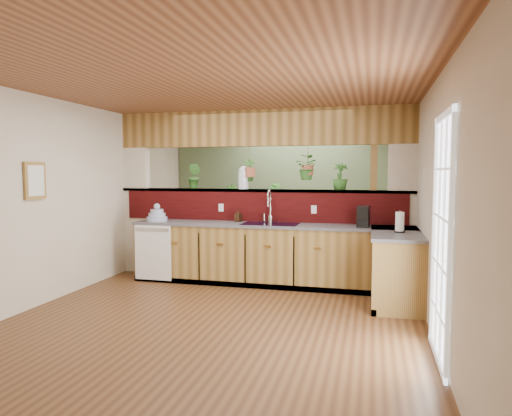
% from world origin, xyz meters
% --- Properties ---
extents(ground, '(4.60, 7.00, 0.01)m').
position_xyz_m(ground, '(0.00, 0.00, 0.00)').
color(ground, '#523119').
rests_on(ground, ground).
extents(ceiling, '(4.60, 7.00, 0.01)m').
position_xyz_m(ceiling, '(0.00, 0.00, 2.60)').
color(ceiling, brown).
rests_on(ceiling, ground).
extents(wall_back, '(4.60, 0.02, 2.60)m').
position_xyz_m(wall_back, '(0.00, 3.50, 1.30)').
color(wall_back, beige).
rests_on(wall_back, ground).
extents(wall_front, '(4.60, 0.02, 2.60)m').
position_xyz_m(wall_front, '(0.00, -3.50, 1.30)').
color(wall_front, beige).
rests_on(wall_front, ground).
extents(wall_left, '(0.02, 7.00, 2.60)m').
position_xyz_m(wall_left, '(-2.30, 0.00, 1.30)').
color(wall_left, beige).
rests_on(wall_left, ground).
extents(wall_right, '(0.02, 7.00, 2.60)m').
position_xyz_m(wall_right, '(2.30, 0.00, 1.30)').
color(wall_right, beige).
rests_on(wall_right, ground).
extents(pass_through_partition, '(4.60, 0.21, 2.60)m').
position_xyz_m(pass_through_partition, '(0.03, 1.35, 1.19)').
color(pass_through_partition, beige).
rests_on(pass_through_partition, ground).
extents(pass_through_ledge, '(4.60, 0.21, 0.04)m').
position_xyz_m(pass_through_ledge, '(0.00, 1.35, 1.37)').
color(pass_through_ledge, brown).
rests_on(pass_through_ledge, ground).
extents(header_beam, '(4.60, 0.15, 0.55)m').
position_xyz_m(header_beam, '(0.00, 1.35, 2.33)').
color(header_beam, brown).
rests_on(header_beam, ground).
extents(sage_backwall, '(4.55, 0.02, 2.55)m').
position_xyz_m(sage_backwall, '(0.00, 3.48, 1.30)').
color(sage_backwall, '#576E4B').
rests_on(sage_backwall, ground).
extents(countertop, '(4.14, 1.52, 0.90)m').
position_xyz_m(countertop, '(0.84, 0.87, 0.45)').
color(countertop, olive).
rests_on(countertop, ground).
extents(dishwasher, '(0.58, 0.03, 0.82)m').
position_xyz_m(dishwasher, '(-1.48, 0.66, 0.46)').
color(dishwasher, white).
rests_on(dishwasher, ground).
extents(navy_sink, '(0.82, 0.50, 0.18)m').
position_xyz_m(navy_sink, '(0.25, 0.98, 0.82)').
color(navy_sink, black).
rests_on(navy_sink, countertop).
extents(french_door, '(0.06, 1.02, 2.16)m').
position_xyz_m(french_door, '(2.27, -1.30, 1.05)').
color(french_door, white).
rests_on(french_door, ground).
extents(framed_print, '(0.04, 0.35, 0.45)m').
position_xyz_m(framed_print, '(-2.27, -0.80, 1.55)').
color(framed_print, olive).
rests_on(framed_print, wall_left).
extents(faucet, '(0.22, 0.22, 0.49)m').
position_xyz_m(faucet, '(0.20, 1.13, 1.17)').
color(faucet, '#B7B7B2').
rests_on(faucet, countertop).
extents(dish_stack, '(0.32, 0.32, 0.28)m').
position_xyz_m(dish_stack, '(-1.51, 0.88, 0.99)').
color(dish_stack, '#949FBF').
rests_on(dish_stack, countertop).
extents(soap_dispenser, '(0.11, 0.11, 0.20)m').
position_xyz_m(soap_dispenser, '(-0.28, 1.12, 1.00)').
color(soap_dispenser, '#342013').
rests_on(soap_dispenser, countertop).
extents(coffee_maker, '(0.15, 0.26, 0.29)m').
position_xyz_m(coffee_maker, '(1.57, 0.93, 1.03)').
color(coffee_maker, black).
rests_on(coffee_maker, countertop).
extents(paper_towel, '(0.13, 0.13, 0.27)m').
position_xyz_m(paper_towel, '(2.03, 0.45, 1.02)').
color(paper_towel, black).
rests_on(paper_towel, countertop).
extents(glass_jar, '(0.16, 0.16, 0.36)m').
position_xyz_m(glass_jar, '(-0.27, 1.35, 1.57)').
color(glass_jar, silver).
rests_on(glass_jar, pass_through_ledge).
extents(ledge_plant_left, '(0.27, 0.24, 0.40)m').
position_xyz_m(ledge_plant_left, '(-1.08, 1.35, 1.59)').
color(ledge_plant_left, '#2B5F21').
rests_on(ledge_plant_left, pass_through_ledge).
extents(ledge_plant_right, '(0.28, 0.28, 0.40)m').
position_xyz_m(ledge_plant_right, '(1.22, 1.35, 1.59)').
color(ledge_plant_right, '#2B5F21').
rests_on(ledge_plant_right, pass_through_ledge).
extents(hanging_plant_a, '(0.23, 0.19, 0.48)m').
position_xyz_m(hanging_plant_a, '(-0.16, 1.35, 1.81)').
color(hanging_plant_a, brown).
rests_on(hanging_plant_a, header_beam).
extents(hanging_plant_b, '(0.42, 0.40, 0.49)m').
position_xyz_m(hanging_plant_b, '(0.74, 1.35, 1.88)').
color(hanging_plant_b, brown).
rests_on(hanging_plant_b, header_beam).
extents(shelving_console, '(1.51, 0.67, 0.98)m').
position_xyz_m(shelving_console, '(-0.67, 3.25, 0.50)').
color(shelving_console, black).
rests_on(shelving_console, ground).
extents(shelf_plant_a, '(0.25, 0.19, 0.44)m').
position_xyz_m(shelf_plant_a, '(-1.05, 3.25, 1.21)').
color(shelf_plant_a, '#2B5F21').
rests_on(shelf_plant_a, shelving_console).
extents(shelf_plant_b, '(0.28, 0.28, 0.46)m').
position_xyz_m(shelf_plant_b, '(-0.17, 3.25, 1.22)').
color(shelf_plant_b, '#2B5F21').
rests_on(shelf_plant_b, shelving_console).
extents(floor_plant, '(0.87, 0.82, 0.78)m').
position_xyz_m(floor_plant, '(1.05, 2.26, 0.39)').
color(floor_plant, '#2B5F21').
rests_on(floor_plant, ground).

